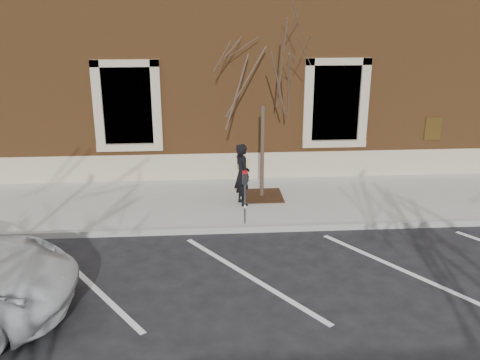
{
  "coord_description": "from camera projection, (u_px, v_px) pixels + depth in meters",
  "views": [
    {
      "loc": [
        -0.85,
        -11.69,
        5.34
      ],
      "look_at": [
        0.0,
        0.6,
        1.1
      ],
      "focal_mm": 40.0,
      "sensor_mm": 36.0,
      "label": 1
    }
  ],
  "objects": [
    {
      "name": "parking_meter",
      "position": [
        245.0,
        187.0,
        12.59
      ],
      "size": [
        0.12,
        0.09,
        1.34
      ],
      "rotation": [
        0.0,
        0.0,
        0.4
      ],
      "color": "#595B60",
      "rests_on": "sidewalk_near"
    },
    {
      "name": "parking_stripes",
      "position": [
        250.0,
        277.0,
        10.75
      ],
      "size": [
        28.0,
        4.4,
        0.01
      ],
      "primitive_type": null,
      "color": "silver",
      "rests_on": "ground"
    },
    {
      "name": "curb_near",
      "position": [
        242.0,
        229.0,
        12.75
      ],
      "size": [
        40.0,
        0.12,
        0.15
      ],
      "primitive_type": "cube",
      "color": "#9E9E99",
      "rests_on": "ground"
    },
    {
      "name": "man",
      "position": [
        242.0,
        174.0,
        13.86
      ],
      "size": [
        0.55,
        0.69,
        1.64
      ],
      "primitive_type": "imported",
      "rotation": [
        0.0,
        0.0,
        1.88
      ],
      "color": "black",
      "rests_on": "sidewalk_near"
    },
    {
      "name": "tree_grate",
      "position": [
        262.0,
        196.0,
        14.65
      ],
      "size": [
        1.12,
        1.12,
        0.03
      ],
      "primitive_type": "cube",
      "color": "#372111",
      "rests_on": "sidewalk_near"
    },
    {
      "name": "building_civic",
      "position": [
        226.0,
        37.0,
        18.83
      ],
      "size": [
        40.0,
        8.62,
        8.0
      ],
      "color": "brown",
      "rests_on": "ground"
    },
    {
      "name": "ground",
      "position": [
        242.0,
        231.0,
        12.82
      ],
      "size": [
        120.0,
        120.0,
        0.0
      ],
      "primitive_type": "plane",
      "color": "#28282B",
      "rests_on": "ground"
    },
    {
      "name": "sapling",
      "position": [
        263.0,
        80.0,
        13.63
      ],
      "size": [
        2.72,
        2.72,
        4.54
      ],
      "color": "#503B30",
      "rests_on": "sidewalk_near"
    },
    {
      "name": "sidewalk_near",
      "position": [
        237.0,
        202.0,
        14.45
      ],
      "size": [
        40.0,
        3.5,
        0.15
      ],
      "primitive_type": "cube",
      "color": "#B8B6AC",
      "rests_on": "ground"
    }
  ]
}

